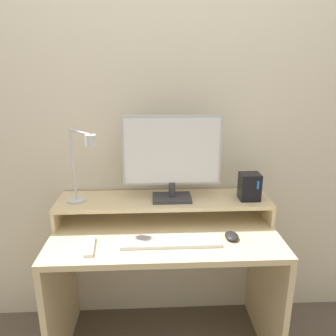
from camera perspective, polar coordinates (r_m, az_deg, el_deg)
The scene contains 9 objects.
wall_back at distance 1.86m, azimuth -0.99°, elevation 8.44°, with size 6.00×0.05×2.50m.
desk at distance 1.83m, azimuth -0.52°, elevation -16.86°, with size 1.16×0.57×0.72m.
monitor_shelf at distance 1.81m, azimuth -0.74°, elevation -5.87°, with size 1.16×0.27×0.12m.
monitor at distance 1.71m, azimuth 0.70°, elevation 2.18°, with size 0.52×0.14×0.46m.
desk_lamp at distance 1.69m, azimuth -14.81°, elevation 0.35°, with size 0.20×0.22×0.39m.
router_dock at distance 1.82m, azimuth 14.00°, elevation -3.14°, with size 0.11×0.10×0.15m.
keyboard at distance 1.61m, azimuth 0.45°, elevation -12.63°, with size 0.48×0.12×0.02m.
mouse at distance 1.68m, azimuth 11.02°, elevation -11.54°, with size 0.07×0.09×0.03m.
remote_control at distance 1.62m, azimuth -13.50°, elevation -13.10°, with size 0.06×0.18×0.02m.
Camera 1 is at (-0.06, -1.23, 1.53)m, focal length 35.00 mm.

